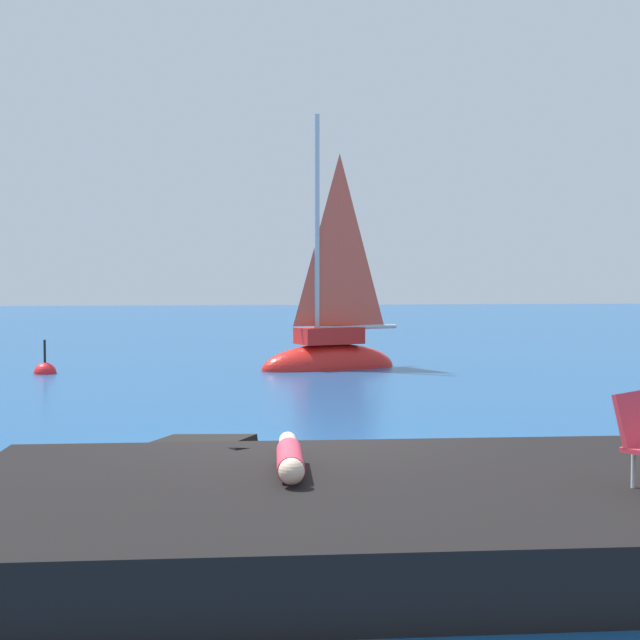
# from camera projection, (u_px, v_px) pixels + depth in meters

# --- Properties ---
(ground_plane) EXTENTS (160.00, 160.00, 0.00)m
(ground_plane) POSITION_uv_depth(u_px,v_px,m) (294.00, 477.00, 9.76)
(ground_plane) COLOR navy
(shore_ledge) EXTENTS (8.47, 4.51, 0.55)m
(shore_ledge) POSITION_uv_depth(u_px,v_px,m) (432.00, 511.00, 7.29)
(shore_ledge) COLOR black
(shore_ledge) RESTS_ON ground
(boulder_seaward) EXTENTS (2.07, 2.02, 1.09)m
(boulder_seaward) POSITION_uv_depth(u_px,v_px,m) (174.00, 489.00, 9.22)
(boulder_seaward) COLOR black
(boulder_seaward) RESTS_ON ground
(boulder_inland) EXTENTS (1.73, 1.93, 1.15)m
(boulder_inland) POSITION_uv_depth(u_px,v_px,m) (244.00, 484.00, 9.42)
(boulder_inland) COLOR black
(boulder_inland) RESTS_ON ground
(sailboat_near) EXTENTS (4.06, 2.36, 7.32)m
(sailboat_near) POSITION_uv_depth(u_px,v_px,m) (330.00, 354.00, 22.35)
(sailboat_near) COLOR red
(sailboat_near) RESTS_ON ground
(person_sunbather) EXTENTS (0.37, 1.76, 0.25)m
(person_sunbather) POSITION_uv_depth(u_px,v_px,m) (290.00, 457.00, 7.67)
(person_sunbather) COLOR #DB384C
(person_sunbather) RESTS_ON shore_ledge
(marker_buoy) EXTENTS (0.56, 0.56, 1.13)m
(marker_buoy) POSITION_uv_depth(u_px,v_px,m) (45.00, 373.00, 21.07)
(marker_buoy) COLOR red
(marker_buoy) RESTS_ON ground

